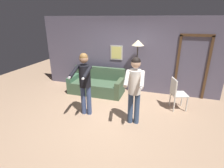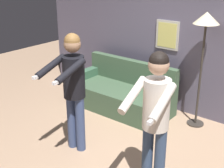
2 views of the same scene
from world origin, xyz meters
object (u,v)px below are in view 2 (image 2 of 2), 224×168
object	(u,v)px
person_standing_right	(155,111)
couch	(122,95)
torchiere_lamp	(205,29)
person_standing_left	(73,82)

from	to	relation	value
person_standing_right	couch	bearing A→B (deg)	136.27
torchiere_lamp	person_standing_left	distance (m)	2.16
person_standing_left	torchiere_lamp	bearing A→B (deg)	59.49
torchiere_lamp	person_standing_left	xyz separation A→B (m)	(-1.06, -1.79, -0.58)
torchiere_lamp	person_standing_left	bearing A→B (deg)	-120.51
person_standing_left	person_standing_right	distance (m)	1.33
couch	torchiere_lamp	world-z (taller)	torchiere_lamp
couch	person_standing_right	bearing A→B (deg)	-43.73
couch	person_standing_left	size ratio (longest dim) A/B	1.11
torchiere_lamp	person_standing_right	distance (m)	1.95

